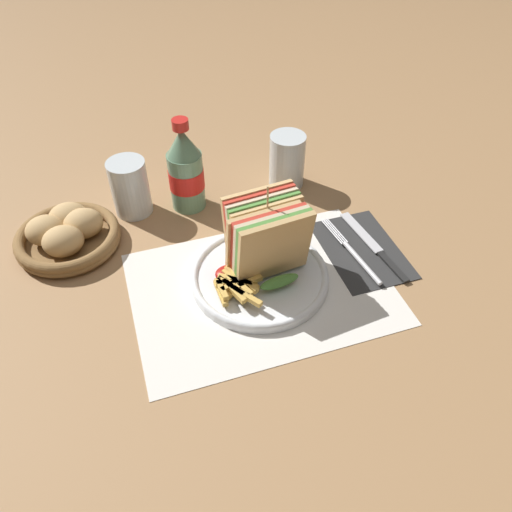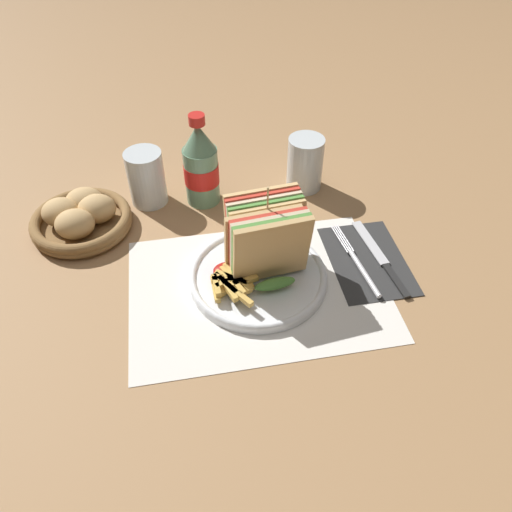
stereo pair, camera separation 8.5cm
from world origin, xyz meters
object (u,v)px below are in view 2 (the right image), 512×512
knife (381,258)px  glass_near (305,166)px  fork (360,266)px  glass_far (147,181)px  coke_bottle_near (201,166)px  bread_basket (81,218)px  club_sandwich (267,239)px  plate_main (258,276)px

knife → glass_near: bearing=101.9°
fork → knife: bearing=12.8°
glass_near → glass_far: (-0.32, 0.01, 0.00)m
coke_bottle_near → bread_basket: bearing=-168.4°
club_sandwich → glass_far: (-0.19, 0.25, -0.03)m
club_sandwich → fork: bearing=-6.9°
club_sandwich → glass_near: club_sandwich is taller
glass_far → bread_basket: bearing=-153.4°
fork → glass_far: size_ratio=1.67×
plate_main → glass_near: bearing=60.4°
fork → coke_bottle_near: 0.36m
club_sandwich → knife: (0.21, -0.00, -0.07)m
bread_basket → glass_near: bearing=7.3°
coke_bottle_near → bread_basket: 0.25m
fork → glass_near: glass_near is taller
coke_bottle_near → glass_far: size_ratio=1.69×
bread_basket → fork: bearing=-22.5°
knife → coke_bottle_near: (-0.29, 0.24, 0.08)m
coke_bottle_near → plate_main: bearing=-74.4°
glass_near → club_sandwich: bearing=-117.9°
plate_main → club_sandwich: (0.02, 0.02, 0.07)m
plate_main → glass_near: size_ratio=2.10×
bread_basket → knife: bearing=-19.3°
glass_near → bread_basket: glass_near is taller
glass_far → glass_near: bearing=-1.2°
coke_bottle_near → glass_near: size_ratio=1.69×
club_sandwich → glass_far: bearing=128.3°
knife → bread_basket: bread_basket is taller
fork → bread_basket: size_ratio=0.99×
plate_main → fork: 0.18m
bread_basket → club_sandwich: bearing=-29.4°
plate_main → coke_bottle_near: (-0.07, 0.25, 0.07)m
bread_basket → glass_far: bearing=26.6°
fork → glass_far: glass_far is taller
glass_far → fork: bearing=-36.6°
knife → glass_far: (-0.40, 0.25, 0.04)m
fork → bread_basket: (-0.49, 0.20, 0.02)m
knife → glass_near: size_ratio=1.80×
plate_main → bread_basket: bread_basket is taller
plate_main → bread_basket: bearing=147.2°
fork → coke_bottle_near: bearing=128.4°
plate_main → fork: plate_main is taller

